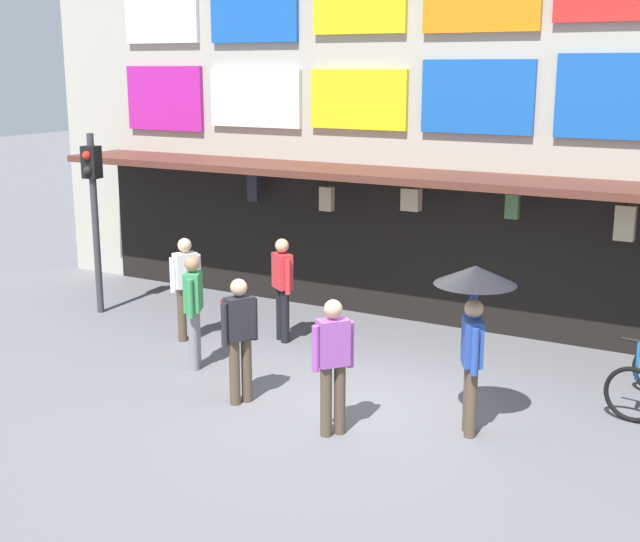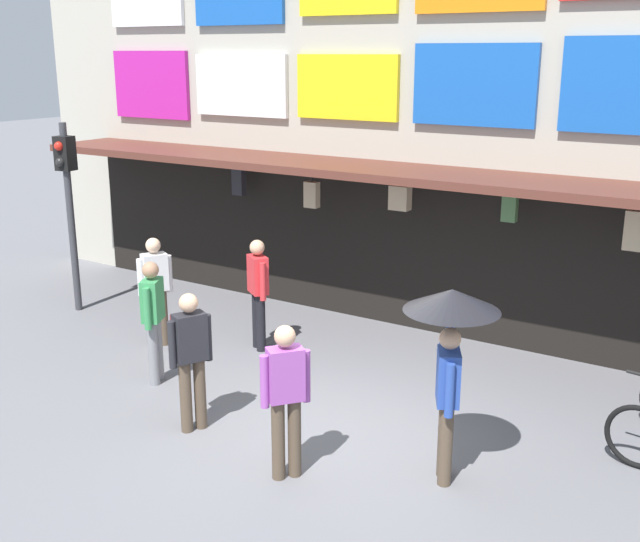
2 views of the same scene
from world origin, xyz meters
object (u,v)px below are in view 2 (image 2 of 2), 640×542
at_px(pedestrian_in_purple, 190,351).
at_px(pedestrian_in_black, 156,286).
at_px(pedestrian_in_white, 258,288).
at_px(pedestrian_in_blue, 286,393).
at_px(pedestrian_in_red, 153,315).
at_px(traffic_light_near, 68,187).
at_px(pedestrian_with_umbrella, 450,332).

height_order(pedestrian_in_purple, pedestrian_in_black, same).
distance_m(pedestrian_in_purple, pedestrian_in_white, 2.62).
distance_m(pedestrian_in_blue, pedestrian_in_white, 3.68).
height_order(pedestrian_in_purple, pedestrian_in_red, same).
xyz_separation_m(pedestrian_in_red, pedestrian_in_black, (-0.92, 0.99, 0.00)).
height_order(traffic_light_near, pedestrian_in_blue, traffic_light_near).
xyz_separation_m(pedestrian_in_red, pedestrian_in_blue, (2.87, -1.05, 0.00)).
height_order(pedestrian_in_purple, pedestrian_in_blue, same).
bearing_deg(pedestrian_in_black, pedestrian_with_umbrella, -13.09).
height_order(pedestrian_in_blue, pedestrian_in_white, same).
bearing_deg(pedestrian_in_black, pedestrian_in_red, -47.12).
xyz_separation_m(traffic_light_near, pedestrian_in_white, (3.74, 0.23, -1.19)).
bearing_deg(pedestrian_in_red, pedestrian_in_purple, -29.78).
height_order(pedestrian_in_blue, pedestrian_with_umbrella, pedestrian_with_umbrella).
bearing_deg(pedestrian_in_black, traffic_light_near, 168.20).
xyz_separation_m(pedestrian_in_purple, pedestrian_in_black, (-2.24, 1.75, -0.04)).
relative_size(pedestrian_in_red, pedestrian_with_umbrella, 0.81).
bearing_deg(pedestrian_in_white, pedestrian_in_red, -104.45).
relative_size(pedestrian_in_blue, pedestrian_in_black, 1.00).
bearing_deg(pedestrian_in_white, traffic_light_near, -176.53).
xyz_separation_m(traffic_light_near, pedestrian_in_red, (3.30, -1.49, -1.19)).
height_order(traffic_light_near, pedestrian_in_black, traffic_light_near).
distance_m(traffic_light_near, pedestrian_with_umbrella, 7.79).
xyz_separation_m(traffic_light_near, pedestrian_in_purple, (4.62, -2.24, -1.16)).
bearing_deg(pedestrian_in_purple, traffic_light_near, 154.09).
bearing_deg(pedestrian_in_black, pedestrian_in_blue, -28.25).
distance_m(pedestrian_in_purple, pedestrian_with_umbrella, 3.08).
xyz_separation_m(pedestrian_in_purple, pedestrian_in_white, (-0.88, 2.47, -0.04)).
bearing_deg(traffic_light_near, pedestrian_in_white, 3.47).
relative_size(traffic_light_near, pedestrian_in_white, 1.90).
height_order(pedestrian_with_umbrella, pedestrian_in_black, pedestrian_with_umbrella).
xyz_separation_m(pedestrian_with_umbrella, pedestrian_in_white, (-3.84, 1.93, -0.69)).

